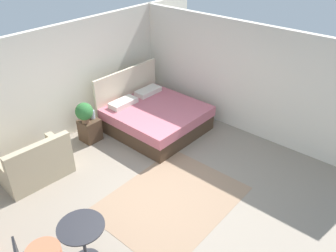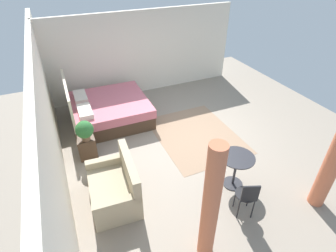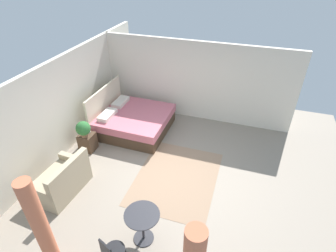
{
  "view_description": "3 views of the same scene",
  "coord_description": "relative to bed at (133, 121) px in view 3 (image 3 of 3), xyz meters",
  "views": [
    {
      "loc": [
        -3.44,
        -3.17,
        4.32
      ],
      "look_at": [
        0.7,
        0.37,
        0.99
      ],
      "focal_mm": 36.3,
      "sensor_mm": 36.0,
      "label": 1
    },
    {
      "loc": [
        -4.71,
        2.6,
        4.02
      ],
      "look_at": [
        -0.38,
        0.69,
        0.8
      ],
      "focal_mm": 28.44,
      "sensor_mm": 36.0,
      "label": 2
    },
    {
      "loc": [
        -4.58,
        -1.57,
        4.76
      ],
      "look_at": [
        0.78,
        0.19,
        0.97
      ],
      "focal_mm": 28.68,
      "sensor_mm": 36.0,
      "label": 3
    }
  ],
  "objects": [
    {
      "name": "balcony_table",
      "position": [
        -3.38,
        -1.73,
        0.17
      ],
      "size": [
        0.66,
        0.66,
        0.72
      ],
      "color": "#2D2D33",
      "rests_on": "ground"
    },
    {
      "name": "ground_plane",
      "position": [
        -1.63,
        -1.59,
        -0.34
      ],
      "size": [
        9.01,
        8.97,
        0.02
      ],
      "primitive_type": "cube",
      "color": "gray"
    },
    {
      "name": "wall_right",
      "position": [
        1.37,
        -1.59,
        0.93
      ],
      "size": [
        0.12,
        5.97,
        2.52
      ],
      "primitive_type": "cube",
      "color": "silver",
      "rests_on": "ground"
    },
    {
      "name": "couch",
      "position": [
        -2.81,
        0.51,
        -0.02
      ],
      "size": [
        1.3,
        0.91,
        0.91
      ],
      "color": "tan",
      "rests_on": "ground"
    },
    {
      "name": "area_rug",
      "position": [
        -1.6,
        -1.87,
        -0.32
      ],
      "size": [
        2.46,
        1.92,
        0.01
      ],
      "primitive_type": "cube",
      "color": "#93755B",
      "rests_on": "ground"
    },
    {
      "name": "wall_back",
      "position": [
        -1.63,
        1.39,
        0.93
      ],
      "size": [
        9.01,
        0.12,
        2.52
      ],
      "primitive_type": "cube",
      "color": "silver",
      "rests_on": "ground"
    },
    {
      "name": "potted_plant",
      "position": [
        -1.39,
        0.77,
        0.44
      ],
      "size": [
        0.39,
        0.39,
        0.47
      ],
      "color": "brown",
      "rests_on": "nightstand"
    },
    {
      "name": "vase",
      "position": [
        -1.17,
        0.79,
        0.28
      ],
      "size": [
        0.1,
        0.1,
        0.2
      ],
      "color": "silver",
      "rests_on": "nightstand"
    },
    {
      "name": "cafe_chair_near_window",
      "position": [
        -4.09,
        -1.46,
        0.18
      ],
      "size": [
        0.47,
        0.47,
        0.82
      ],
      "color": "black",
      "rests_on": "ground"
    },
    {
      "name": "curtain_right",
      "position": [
        -4.39,
        -0.49,
        0.74
      ],
      "size": [
        0.24,
        0.24,
        2.13
      ],
      "color": "#D1704C",
      "rests_on": "ground"
    },
    {
      "name": "bed",
      "position": [
        0.0,
        0.0,
        0.0
      ],
      "size": [
        1.97,
        2.04,
        1.28
      ],
      "color": "#473323",
      "rests_on": "ground"
    },
    {
      "name": "nightstand",
      "position": [
        -1.29,
        0.79,
        -0.07
      ],
      "size": [
        0.4,
        0.39,
        0.51
      ],
      "color": "#473323",
      "rests_on": "ground"
    }
  ]
}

